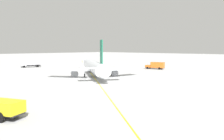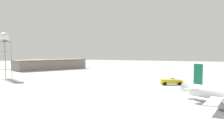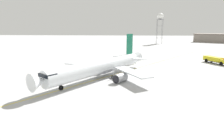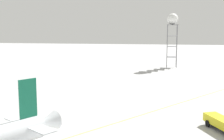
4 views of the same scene
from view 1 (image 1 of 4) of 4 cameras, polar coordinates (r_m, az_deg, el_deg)
name	(u,v)px [view 1 (image 1 of 4)]	position (r m, az deg, el deg)	size (l,w,h in m)	color
ground_plane	(77,77)	(79.23, -8.29, -1.56)	(600.00, 600.00, 0.00)	#B2B2B2
airliner_main	(94,67)	(79.30, -4.22, 0.65)	(26.26, 34.16, 11.63)	silver
catering_truck_truck	(156,65)	(106.72, 10.42, 1.08)	(3.74, 8.63, 3.10)	#232326
fuel_tanker_truck	(31,64)	(121.86, -18.60, 1.37)	(9.45, 5.14, 2.87)	#232326
taxiway_centreline	(93,76)	(79.98, -4.51, -1.46)	(111.47, 146.78, 0.01)	yellow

